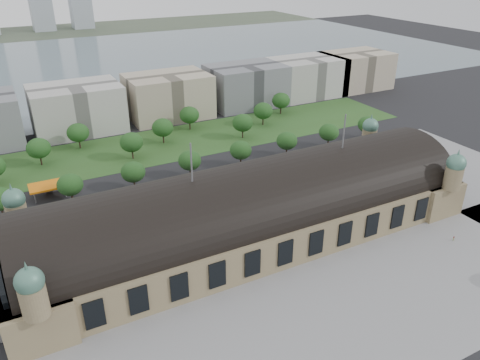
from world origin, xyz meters
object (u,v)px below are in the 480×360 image
traffic_car_2 (44,228)px  parked_car_2 (2,258)px  traffic_car_6 (353,160)px  bus_mid (240,186)px  petrol_station (51,186)px  bus_west (168,209)px  parked_car_1 (70,248)px  parked_car_4 (113,230)px  parked_car_5 (97,235)px  bus_east (248,185)px  traffic_car_3 (117,200)px  parked_car_3 (58,244)px  pedestrian_0 (454,239)px  traffic_car_4 (239,195)px  parked_car_6 (174,215)px  traffic_car_5 (302,163)px

traffic_car_2 → parked_car_2: bearing=-50.7°
traffic_car_6 → bus_mid: (-58.54, -1.32, 1.16)m
petrol_station → bus_west: petrol_station is taller
parked_car_1 → bus_west: bus_west is taller
traffic_car_2 → parked_car_4: 24.10m
petrol_station → traffic_car_2: 28.86m
parked_car_5 → bus_west: bus_west is taller
bus_west → bus_east: (34.51, 3.18, -0.06)m
traffic_car_2 → parked_car_5: size_ratio=0.92×
bus_west → bus_mid: bearing=-87.0°
bus_west → bus_east: 34.66m
traffic_car_6 → parked_car_4: parked_car_4 is taller
traffic_car_6 → parked_car_2: bearing=-78.8°
parked_car_4 → bus_east: 56.06m
traffic_car_3 → parked_car_3: parked_car_3 is taller
parked_car_3 → pedestrian_0: (115.44, -57.49, 0.12)m
traffic_car_2 → parked_car_3: size_ratio=1.28×
parked_car_4 → bus_west: size_ratio=0.40×
parked_car_3 → parked_car_4: 17.86m
pedestrian_0 → traffic_car_3: bearing=142.2°
bus_west → bus_east: size_ratio=1.04×
petrol_station → traffic_car_3: (20.81, -19.41, -2.31)m
bus_east → petrol_station: bearing=68.0°
parked_car_3 → parked_car_5: parked_car_5 is taller
parked_car_2 → traffic_car_4: bearing=55.6°
parked_car_5 → parked_car_6: bearing=68.0°
petrol_station → bus_east: bearing=-25.5°
traffic_car_6 → parked_car_3: bearing=-78.4°
parked_car_1 → parked_car_5: size_ratio=0.89×
traffic_car_4 → traffic_car_5: (38.74, 13.30, 0.13)m
traffic_car_3 → parked_car_3: bearing=129.9°
traffic_car_4 → parked_car_4: bearing=-93.4°
traffic_car_6 → parked_car_6: (-89.31, -8.73, 0.04)m
parked_car_6 → bus_mid: size_ratio=0.38×
parked_car_1 → parked_car_4: 15.40m
parked_car_6 → bus_west: bearing=147.4°
traffic_car_3 → parked_car_6: 26.10m
parked_car_4 → bus_west: bus_west is taller
petrol_station → bus_east: size_ratio=1.27×
bus_east → traffic_car_5: bearing=-71.2°
parked_car_1 → parked_car_5: 9.73m
parked_car_5 → pedestrian_0: (103.30, -56.82, 0.03)m
parked_car_1 → bus_east: (70.49, 11.00, 0.84)m
parked_car_2 → parked_car_5: size_ratio=0.81×
bus_west → parked_car_1: bearing=99.4°
traffic_car_2 → parked_car_5: (15.02, -12.92, 0.06)m
parked_car_3 → bus_west: bearing=63.9°
traffic_car_3 → parked_car_2: (-40.87, -20.88, 0.01)m
traffic_car_6 → parked_car_4: 111.25m
petrol_station → pedestrian_0: (111.85, -97.78, -2.15)m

